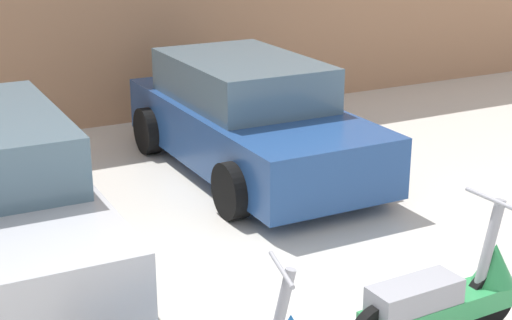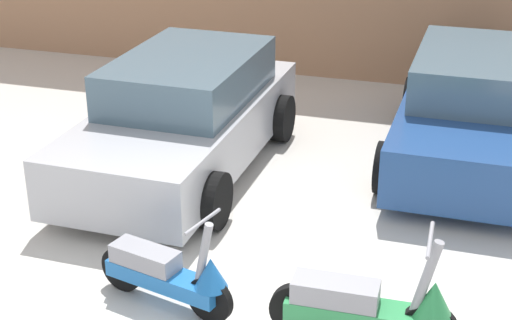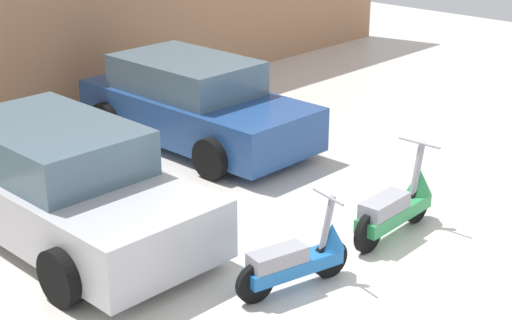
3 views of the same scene
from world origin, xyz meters
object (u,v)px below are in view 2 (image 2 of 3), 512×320
object	(u,v)px
scooter_front_right	(371,307)
car_rear_center	(472,110)
car_rear_left	(184,117)
scooter_front_left	(170,273)

from	to	relation	value
scooter_front_right	car_rear_center	bearing A→B (deg)	80.75
car_rear_left	car_rear_center	world-z (taller)	car_rear_left
scooter_front_right	car_rear_left	distance (m)	3.98
car_rear_center	car_rear_left	bearing A→B (deg)	-68.19
car_rear_left	car_rear_center	size ratio (longest dim) A/B	1.03
scooter_front_left	scooter_front_right	world-z (taller)	scooter_front_right
car_rear_left	car_rear_center	xyz separation A→B (m)	(3.30, 1.30, -0.02)
scooter_front_right	car_rear_center	size ratio (longest dim) A/B	0.39
scooter_front_left	car_rear_center	bearing A→B (deg)	74.37
scooter_front_right	car_rear_center	xyz separation A→B (m)	(0.55, 4.17, 0.26)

